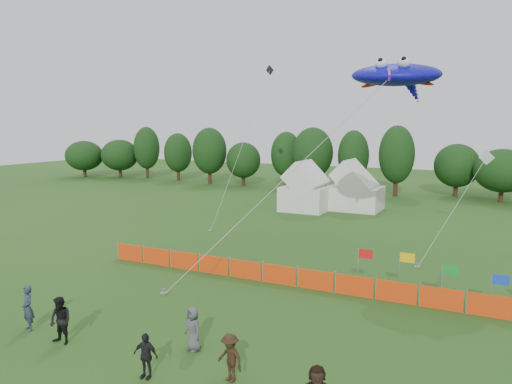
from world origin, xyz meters
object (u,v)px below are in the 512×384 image
at_px(spectator_b, 60,321).
at_px(stingray_kite, 398,76).
at_px(spectator_d, 146,355).
at_px(tent_left, 306,191).
at_px(tent_right, 354,191).
at_px(barrier_fence, 279,275).
at_px(spectator_e, 193,329).
at_px(spectator_c, 230,358).
at_px(spectator_a, 28,308).

distance_m(spectator_b, stingray_kite, 22.41).
relative_size(spectator_b, spectator_d, 1.19).
distance_m(tent_left, tent_right, 4.76).
distance_m(barrier_fence, spectator_e, 8.45).
height_order(tent_right, spectator_e, tent_right).
relative_size(tent_left, spectator_e, 2.61).
height_order(spectator_b, spectator_e, spectator_b).
distance_m(tent_right, spectator_d, 35.03).
bearing_deg(spectator_e, spectator_c, -6.52).
height_order(spectator_a, spectator_d, spectator_a).
relative_size(barrier_fence, spectator_e, 13.20).
height_order(tent_left, stingray_kite, stingray_kite).
bearing_deg(stingray_kite, spectator_c, -95.19).
height_order(spectator_a, stingray_kite, stingray_kite).
relative_size(tent_right, stingray_kite, 0.28).
height_order(tent_right, spectator_d, tent_right).
xyz_separation_m(barrier_fence, spectator_b, (-4.52, -10.26, 0.42)).
xyz_separation_m(tent_left, stingray_kite, (11.01, -13.91, 9.21)).
xyz_separation_m(spectator_d, stingray_kite, (4.19, 18.52, 10.37)).
distance_m(tent_left, spectator_e, 30.87).
height_order(spectator_a, spectator_b, spectator_a).
height_order(barrier_fence, spectator_d, spectator_d).
relative_size(spectator_c, spectator_d, 1.05).
bearing_deg(tent_right, spectator_d, -85.48).
relative_size(tent_right, spectator_c, 3.23).
distance_m(spectator_c, spectator_e, 2.70).
height_order(tent_left, spectator_c, tent_left).
distance_m(spectator_b, spectator_e, 5.14).
relative_size(barrier_fence, spectator_a, 11.78).
height_order(spectator_d, spectator_e, spectator_e).
height_order(tent_left, spectator_b, tent_left).
bearing_deg(barrier_fence, spectator_c, -75.04).
bearing_deg(tent_left, spectator_d, -78.13).
height_order(tent_left, spectator_d, tent_left).
xyz_separation_m(spectator_b, spectator_c, (7.14, 0.46, -0.11)).
xyz_separation_m(spectator_e, stingray_kite, (3.92, 16.12, 10.30)).
height_order(barrier_fence, spectator_e, spectator_e).
distance_m(spectator_e, stingray_kite, 19.53).
height_order(tent_right, stingray_kite, stingray_kite).
height_order(spectator_b, stingray_kite, stingray_kite).
bearing_deg(spectator_a, spectator_b, 15.08).
xyz_separation_m(barrier_fence, spectator_e, (0.28, -8.44, 0.33)).
bearing_deg(spectator_b, spectator_d, -7.67).
bearing_deg(tent_left, spectator_a, -89.83).
height_order(tent_right, spectator_b, tent_right).
bearing_deg(spectator_c, spectator_a, -162.25).
distance_m(spectator_d, spectator_e, 2.42).
relative_size(spectator_a, spectator_e, 1.12).
distance_m(barrier_fence, spectator_c, 10.14).
bearing_deg(spectator_d, tent_right, 88.55).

